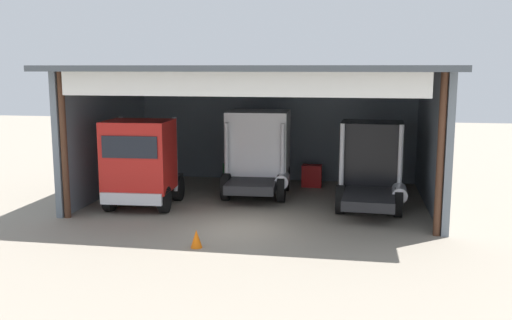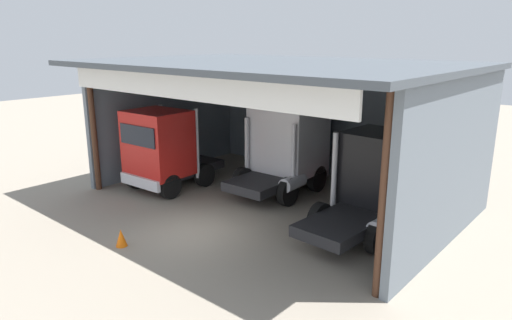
{
  "view_description": "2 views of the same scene",
  "coord_description": "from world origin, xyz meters",
  "px_view_note": "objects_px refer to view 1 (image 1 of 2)",
  "views": [
    {
      "loc": [
        3.77,
        -18.49,
        5.44
      ],
      "look_at": [
        0.0,
        3.02,
        1.85
      ],
      "focal_mm": 39.82,
      "sensor_mm": 36.0,
      "label": 1
    },
    {
      "loc": [
        10.9,
        -9.67,
        6.31
      ],
      "look_at": [
        0.0,
        3.02,
        1.85
      ],
      "focal_mm": 32.1,
      "sensor_mm": 36.0,
      "label": 2
    }
  ],
  "objects_px": {
    "traffic_cone": "(196,239)",
    "truck_red_right_bay": "(141,163)",
    "truck_white_center_left_bay": "(258,150)",
    "oil_drum": "(229,173)",
    "tool_cart": "(312,176)",
    "truck_black_center_bay": "(372,163)"
  },
  "relations": [
    {
      "from": "traffic_cone",
      "to": "truck_red_right_bay",
      "type": "bearing_deg",
      "value": 127.89
    },
    {
      "from": "truck_white_center_left_bay",
      "to": "oil_drum",
      "type": "relative_size",
      "value": 5.04
    },
    {
      "from": "truck_red_right_bay",
      "to": "tool_cart",
      "type": "xyz_separation_m",
      "value": [
        6.23,
        5.14,
        -1.29
      ]
    },
    {
      "from": "truck_white_center_left_bay",
      "to": "oil_drum",
      "type": "xyz_separation_m",
      "value": [
        -1.75,
        1.95,
        -1.44
      ]
    },
    {
      "from": "truck_red_right_bay",
      "to": "tool_cart",
      "type": "bearing_deg",
      "value": -143.52
    },
    {
      "from": "truck_red_right_bay",
      "to": "truck_black_center_bay",
      "type": "relative_size",
      "value": 0.86
    },
    {
      "from": "truck_white_center_left_bay",
      "to": "traffic_cone",
      "type": "distance_m",
      "value": 7.9
    },
    {
      "from": "oil_drum",
      "to": "traffic_cone",
      "type": "height_order",
      "value": "oil_drum"
    },
    {
      "from": "oil_drum",
      "to": "traffic_cone",
      "type": "distance_m",
      "value": 9.73
    },
    {
      "from": "tool_cart",
      "to": "truck_black_center_bay",
      "type": "bearing_deg",
      "value": -50.87
    },
    {
      "from": "truck_white_center_left_bay",
      "to": "truck_red_right_bay",
      "type": "bearing_deg",
      "value": -143.66
    },
    {
      "from": "truck_white_center_left_bay",
      "to": "oil_drum",
      "type": "height_order",
      "value": "truck_white_center_left_bay"
    },
    {
      "from": "oil_drum",
      "to": "tool_cart",
      "type": "relative_size",
      "value": 0.93
    },
    {
      "from": "tool_cart",
      "to": "oil_drum",
      "type": "bearing_deg",
      "value": 178.79
    },
    {
      "from": "traffic_cone",
      "to": "truck_black_center_bay",
      "type": "bearing_deg",
      "value": 50.13
    },
    {
      "from": "tool_cart",
      "to": "traffic_cone",
      "type": "bearing_deg",
      "value": -106.12
    },
    {
      "from": "oil_drum",
      "to": "traffic_cone",
      "type": "relative_size",
      "value": 1.65
    },
    {
      "from": "truck_red_right_bay",
      "to": "oil_drum",
      "type": "distance_m",
      "value": 5.86
    },
    {
      "from": "truck_red_right_bay",
      "to": "tool_cart",
      "type": "relative_size",
      "value": 4.34
    },
    {
      "from": "truck_black_center_bay",
      "to": "oil_drum",
      "type": "bearing_deg",
      "value": 156.12
    },
    {
      "from": "truck_red_right_bay",
      "to": "traffic_cone",
      "type": "xyz_separation_m",
      "value": [
        3.46,
        -4.45,
        -1.51
      ]
    },
    {
      "from": "oil_drum",
      "to": "tool_cart",
      "type": "height_order",
      "value": "tool_cart"
    }
  ]
}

